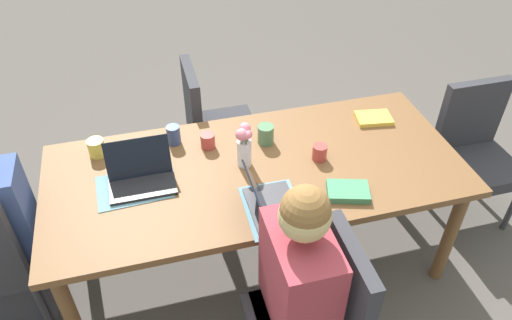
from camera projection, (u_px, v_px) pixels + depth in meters
ground_plane at (256, 258)px, 2.99m from camera, size 10.00×10.00×0.00m
dining_table at (256, 178)px, 2.57m from camera, size 2.14×0.94×0.73m
chair_near_left_near at (318, 314)px, 2.13m from camera, size 0.44×0.44×0.90m
person_near_left_near at (298, 302)px, 2.14m from camera, size 0.36×0.40×1.19m
chair_far_left_far at (212, 122)px, 3.23m from camera, size 0.44×0.44×0.90m
chair_head_right_right_near at (475, 148)px, 3.02m from camera, size 0.44×0.44×0.90m
flower_vase at (244, 143)px, 2.46m from camera, size 0.09×0.10×0.24m
placemat_near_left_near at (273, 209)px, 2.29m from camera, size 0.27×0.37×0.00m
placemat_head_left_left_mid at (134, 187)px, 2.41m from camera, size 0.37×0.28×0.00m
laptop_head_left_left_mid at (141, 176)px, 2.41m from camera, size 0.32×0.22×0.21m
laptop_near_left_near at (269, 204)px, 2.26m from camera, size 0.22×0.32×0.20m
coffee_mug_near_left at (174, 135)px, 2.65m from camera, size 0.07×0.07×0.11m
coffee_mug_near_right at (320, 152)px, 2.55m from camera, size 0.08×0.08×0.09m
coffee_mug_centre_left at (266, 134)px, 2.66m from camera, size 0.09×0.09×0.11m
coffee_mug_centre_right at (96, 148)px, 2.57m from camera, size 0.09×0.09×0.10m
coffee_mug_far_left at (208, 141)px, 2.63m from camera, size 0.08×0.08×0.08m
book_red_cover at (348, 191)px, 2.36m from camera, size 0.23×0.19×0.04m
book_blue_cover at (374, 118)px, 2.84m from camera, size 0.22×0.17×0.03m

